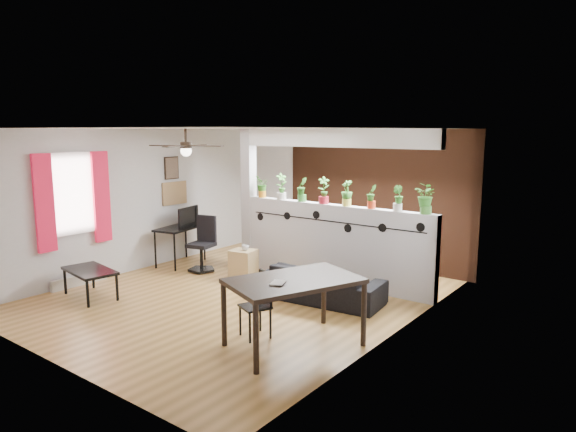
% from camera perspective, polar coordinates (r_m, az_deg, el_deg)
% --- Properties ---
extents(room_shell, '(6.30, 7.10, 2.90)m').
position_cam_1_polar(room_shell, '(7.89, -5.53, 0.15)').
color(room_shell, olive).
rests_on(room_shell, ground).
extents(partition_wall, '(3.60, 0.18, 1.35)m').
position_cam_1_polar(partition_wall, '(8.70, 5.17, -3.14)').
color(partition_wall, '#BCBCC1').
rests_on(partition_wall, ground).
extents(ceiling_header, '(3.60, 0.18, 0.30)m').
position_cam_1_polar(ceiling_header, '(8.50, 5.35, 8.62)').
color(ceiling_header, white).
rests_on(ceiling_header, room_shell).
extents(pier_column, '(0.22, 0.20, 2.60)m').
position_cam_1_polar(pier_column, '(9.72, -4.37, 1.94)').
color(pier_column, '#BCBCC1').
rests_on(pier_column, ground).
extents(brick_panel, '(3.90, 0.05, 2.60)m').
position_cam_1_polar(brick_panel, '(9.86, 9.75, 1.94)').
color(brick_panel, '#9F502E').
rests_on(brick_panel, ground).
extents(vine_decal, '(3.31, 0.01, 0.30)m').
position_cam_1_polar(vine_decal, '(8.54, 4.87, -0.61)').
color(vine_decal, black).
rests_on(vine_decal, partition_wall).
extents(window_assembly, '(0.09, 1.30, 1.55)m').
position_cam_1_polar(window_assembly, '(9.10, -22.78, 2.04)').
color(window_assembly, white).
rests_on(window_assembly, room_shell).
extents(baseboard_heater, '(0.08, 1.00, 0.18)m').
position_cam_1_polar(baseboard_heater, '(9.36, -22.17, -6.61)').
color(baseboard_heater, beige).
rests_on(baseboard_heater, ground).
extents(corkboard, '(0.03, 0.60, 0.45)m').
position_cam_1_polar(corkboard, '(10.37, -12.49, 2.50)').
color(corkboard, olive).
rests_on(corkboard, room_shell).
extents(framed_art, '(0.03, 0.34, 0.44)m').
position_cam_1_polar(framed_art, '(10.30, -12.81, 5.23)').
color(framed_art, '#8C7259').
rests_on(framed_art, room_shell).
extents(ceiling_fan, '(1.19, 1.19, 0.43)m').
position_cam_1_polar(ceiling_fan, '(8.15, -11.27, 7.49)').
color(ceiling_fan, black).
rests_on(ceiling_fan, room_shell).
extents(potted_plant_0, '(0.25, 0.25, 0.40)m').
position_cam_1_polar(potted_plant_0, '(9.48, -2.89, 3.35)').
color(potted_plant_0, orange).
rests_on(potted_plant_0, partition_wall).
extents(potted_plant_1, '(0.30, 0.31, 0.47)m').
position_cam_1_polar(potted_plant_1, '(9.19, -0.73, 3.41)').
color(potted_plant_1, silver).
rests_on(potted_plant_1, partition_wall).
extents(potted_plant_2, '(0.26, 0.27, 0.42)m').
position_cam_1_polar(potted_plant_2, '(8.93, 1.56, 3.07)').
color(potted_plant_2, '#378731').
rests_on(potted_plant_2, partition_wall).
extents(potted_plant_3, '(0.31, 0.30, 0.46)m').
position_cam_1_polar(potted_plant_3, '(8.67, 3.99, 2.97)').
color(potted_plant_3, '#B51D2C').
rests_on(potted_plant_3, partition_wall).
extents(potted_plant_4, '(0.24, 0.21, 0.42)m').
position_cam_1_polar(potted_plant_4, '(8.44, 6.56, 2.61)').
color(potted_plant_4, '#ECE653').
rests_on(potted_plant_4, partition_wall).
extents(potted_plant_5, '(0.23, 0.24, 0.38)m').
position_cam_1_polar(potted_plant_5, '(8.22, 9.27, 2.24)').
color(potted_plant_5, '#EB411B').
rests_on(potted_plant_5, partition_wall).
extents(potted_plant_6, '(0.23, 0.21, 0.39)m').
position_cam_1_polar(potted_plant_6, '(8.02, 12.12, 2.02)').
color(potted_plant_6, silver).
rests_on(potted_plant_6, partition_wall).
extents(potted_plant_7, '(0.28, 0.24, 0.46)m').
position_cam_1_polar(potted_plant_7, '(7.84, 15.12, 1.98)').
color(potted_plant_7, '#41832F').
rests_on(potted_plant_7, partition_wall).
extents(sofa, '(1.85, 0.89, 0.52)m').
position_cam_1_polar(sofa, '(7.90, 3.77, -7.55)').
color(sofa, black).
rests_on(sofa, ground).
extents(cube_shelf, '(0.47, 0.44, 0.51)m').
position_cam_1_polar(cube_shelf, '(9.09, -4.98, -5.34)').
color(cube_shelf, '#A48756').
rests_on(cube_shelf, ground).
extents(cup, '(0.15, 0.15, 0.09)m').
position_cam_1_polar(cup, '(8.98, -4.77, -3.53)').
color(cup, gray).
rests_on(cup, cube_shelf).
extents(computer_desk, '(0.72, 1.11, 0.74)m').
position_cam_1_polar(computer_desk, '(10.12, -11.90, -1.56)').
color(computer_desk, black).
rests_on(computer_desk, ground).
extents(monitor, '(0.36, 0.15, 0.20)m').
position_cam_1_polar(monitor, '(10.19, -11.30, -0.48)').
color(monitor, black).
rests_on(monitor, computer_desk).
extents(office_chair, '(0.52, 0.52, 1.00)m').
position_cam_1_polar(office_chair, '(9.60, -9.42, -3.46)').
color(office_chair, black).
rests_on(office_chair, ground).
extents(dining_table, '(1.44, 1.77, 0.84)m').
position_cam_1_polar(dining_table, '(6.15, 0.66, -7.78)').
color(dining_table, black).
rests_on(dining_table, ground).
extents(book, '(0.22, 0.25, 0.02)m').
position_cam_1_polar(book, '(5.95, -1.84, -7.38)').
color(book, gray).
rests_on(book, dining_table).
extents(folding_chair, '(0.44, 0.44, 0.83)m').
position_cam_1_polar(folding_chair, '(6.52, -3.08, -9.13)').
color(folding_chair, black).
rests_on(folding_chair, ground).
extents(coffee_table, '(1.03, 0.68, 0.45)m').
position_cam_1_polar(coffee_table, '(8.57, -21.16, -5.86)').
color(coffee_table, black).
rests_on(coffee_table, ground).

